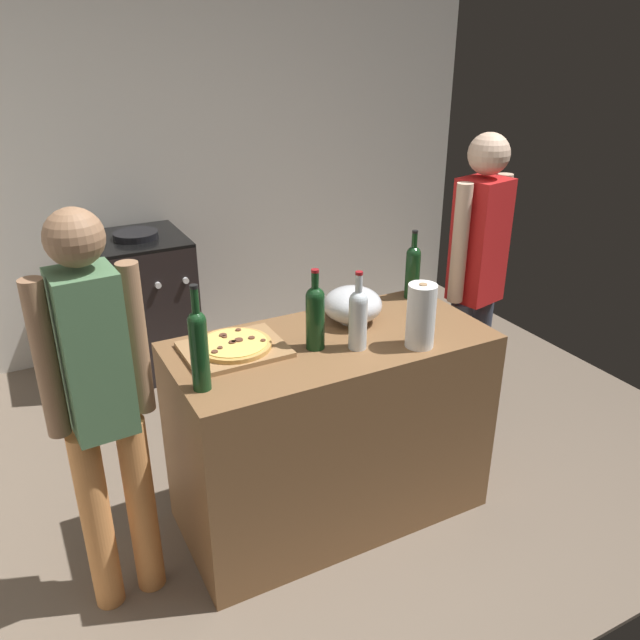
% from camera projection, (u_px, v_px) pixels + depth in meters
% --- Properties ---
extents(ground_plane, '(4.49, 3.53, 0.02)m').
position_uv_depth(ground_plane, '(272.00, 436.00, 3.58)').
color(ground_plane, '#6B5B4C').
extents(kitchen_wall_rear, '(4.49, 0.10, 2.60)m').
position_uv_depth(kitchen_wall_rear, '(174.00, 156.00, 4.26)').
color(kitchen_wall_rear, '#BCB7AD').
rests_on(kitchen_wall_rear, ground_plane).
extents(counter, '(1.34, 0.64, 0.89)m').
position_uv_depth(counter, '(330.00, 429.00, 2.84)').
color(counter, brown).
rests_on(counter, ground_plane).
extents(cutting_board, '(0.40, 0.32, 0.02)m').
position_uv_depth(cutting_board, '(234.00, 349.00, 2.56)').
color(cutting_board, '#9E7247').
rests_on(cutting_board, counter).
extents(pizza, '(0.30, 0.30, 0.03)m').
position_uv_depth(pizza, '(234.00, 345.00, 2.55)').
color(pizza, tan).
rests_on(pizza, cutting_board).
extents(mixing_bowl, '(0.26, 0.26, 0.16)m').
position_uv_depth(mixing_bowl, '(353.00, 305.00, 2.79)').
color(mixing_bowl, '#B2B2B7').
rests_on(mixing_bowl, counter).
extents(paper_towel_roll, '(0.12, 0.12, 0.27)m').
position_uv_depth(paper_towel_roll, '(421.00, 316.00, 2.56)').
color(paper_towel_roll, white).
rests_on(paper_towel_roll, counter).
extents(wine_bottle_amber, '(0.07, 0.07, 0.33)m').
position_uv_depth(wine_bottle_amber, '(358.00, 316.00, 2.54)').
color(wine_bottle_amber, silver).
rests_on(wine_bottle_amber, counter).
extents(wine_bottle_green, '(0.08, 0.08, 0.34)m').
position_uv_depth(wine_bottle_green, '(315.00, 314.00, 2.53)').
color(wine_bottle_green, '#143819').
rests_on(wine_bottle_green, counter).
extents(wine_bottle_dark, '(0.07, 0.07, 0.40)m').
position_uv_depth(wine_bottle_dark, '(199.00, 346.00, 2.23)').
color(wine_bottle_dark, '#143819').
rests_on(wine_bottle_dark, counter).
extents(wine_bottle_clear, '(0.07, 0.07, 0.33)m').
position_uv_depth(wine_bottle_clear, '(413.00, 269.00, 3.03)').
color(wine_bottle_clear, '#143819').
rests_on(wine_bottle_clear, counter).
extents(stove, '(0.67, 0.63, 0.94)m').
position_uv_depth(stove, '(136.00, 306.00, 4.10)').
color(stove, black).
rests_on(stove, ground_plane).
extents(person_in_stripes, '(0.37, 0.21, 1.57)m').
position_uv_depth(person_in_stripes, '(101.00, 400.00, 2.21)').
color(person_in_stripes, '#D88C4C').
rests_on(person_in_stripes, ground_plane).
extents(person_in_red, '(0.38, 0.24, 1.64)m').
position_uv_depth(person_in_red, '(476.00, 275.00, 3.21)').
color(person_in_red, '#383D4C').
rests_on(person_in_red, ground_plane).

